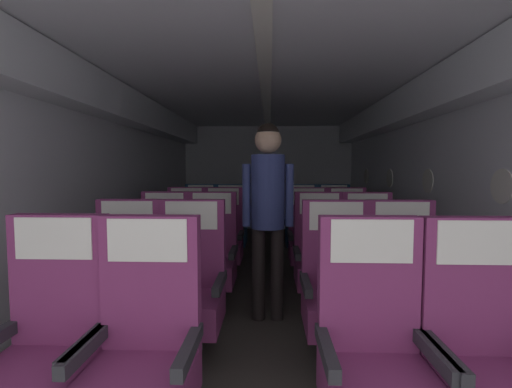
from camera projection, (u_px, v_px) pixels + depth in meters
The scene contains 23 objects.
ground at pixel (265, 284), 4.04m from camera, with size 3.80×7.88×0.02m, color #3D3833.
fuselage_shell at pixel (266, 141), 4.23m from camera, with size 3.68×7.53×2.25m.
seat_a_left_window at pixel (46, 351), 1.65m from camera, with size 0.50×0.49×1.06m.
seat_a_left_aisle at pixel (143, 356), 1.61m from camera, with size 0.50×0.49×1.06m.
seat_a_right_aisle at pixel (486, 363), 1.56m from camera, with size 0.50×0.49×1.06m.
seat_a_right_window at pixel (375, 359), 1.59m from camera, with size 0.50×0.49×1.06m.
seat_b_left_window at pixel (124, 288), 2.54m from camera, with size 0.50×0.49×1.06m.
seat_b_left_aisle at pixel (189, 289), 2.51m from camera, with size 0.50×0.49×1.06m.
seat_b_right_aisle at pixel (405, 291), 2.47m from camera, with size 0.50×0.49×1.06m.
seat_b_right_window at pixel (337, 291), 2.47m from camera, with size 0.50×0.49×1.06m.
seat_c_left_window at pixel (163, 257), 3.44m from camera, with size 0.50×0.49×1.06m.
seat_c_left_aisle at pixel (211, 257), 3.42m from camera, with size 0.50×0.49×1.06m.
seat_c_right_aisle at pixel (369, 259), 3.35m from camera, with size 0.50×0.49×1.06m.
seat_c_right_window at pixel (320, 258), 3.38m from camera, with size 0.50×0.49×1.06m.
seat_d_left_window at pixel (185, 239), 4.32m from camera, with size 0.50×0.49×1.06m.
seat_d_left_aisle at pixel (223, 239), 4.30m from camera, with size 0.50×0.49×1.06m.
seat_d_right_aisle at pixel (348, 240), 4.25m from camera, with size 0.50×0.49×1.06m.
seat_d_right_window at pixel (309, 240), 4.26m from camera, with size 0.50×0.49×1.06m.
seat_e_left_window at pixel (200, 227), 5.22m from camera, with size 0.50×0.49×1.06m.
seat_e_left_aisle at pixel (231, 227), 5.21m from camera, with size 0.50×0.49×1.06m.
seat_e_right_aisle at pixel (335, 228), 5.16m from camera, with size 0.50×0.49×1.06m.
seat_e_right_window at pixel (302, 227), 5.18m from camera, with size 0.50×0.49×1.06m.
flight_attendant at pixel (268, 199), 3.02m from camera, with size 0.43×0.28×1.66m.
Camera 1 is at (0.05, -0.23, 1.28)m, focal length 25.29 mm.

